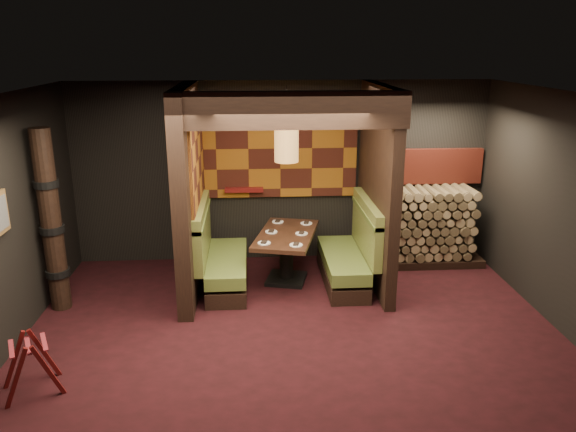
% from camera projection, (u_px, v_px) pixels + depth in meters
% --- Properties ---
extents(floor, '(6.50, 5.50, 0.02)m').
position_uv_depth(floor, '(295.00, 341.00, 6.67)').
color(floor, black).
rests_on(floor, ground).
extents(ceiling, '(6.50, 5.50, 0.02)m').
position_uv_depth(ceiling, '(297.00, 96.00, 5.82)').
color(ceiling, black).
rests_on(ceiling, ground).
extents(wall_back, '(6.50, 0.02, 2.85)m').
position_uv_depth(wall_back, '(282.00, 172.00, 8.88)').
color(wall_back, black).
rests_on(wall_back, ground).
extents(wall_front, '(6.50, 0.02, 2.85)m').
position_uv_depth(wall_front, '(331.00, 361.00, 3.61)').
color(wall_front, black).
rests_on(wall_front, ground).
extents(partition_left, '(0.20, 2.20, 2.85)m').
position_uv_depth(partition_left, '(189.00, 191.00, 7.73)').
color(partition_left, black).
rests_on(partition_left, floor).
extents(partition_right, '(0.15, 2.10, 2.85)m').
position_uv_depth(partition_right, '(377.00, 187.00, 7.95)').
color(partition_right, black).
rests_on(partition_right, floor).
extents(header_beam, '(2.85, 0.18, 0.44)m').
position_uv_depth(header_beam, '(289.00, 110.00, 6.55)').
color(header_beam, black).
rests_on(header_beam, partition_left).
extents(tapa_back_panel, '(2.40, 0.06, 1.55)m').
position_uv_depth(tapa_back_panel, '(280.00, 148.00, 8.71)').
color(tapa_back_panel, '#8B4F14').
rests_on(tapa_back_panel, wall_back).
extents(tapa_side_panel, '(0.04, 1.85, 1.45)m').
position_uv_depth(tapa_side_panel, '(197.00, 158.00, 7.78)').
color(tapa_side_panel, '#8B4F14').
rests_on(tapa_side_panel, partition_left).
extents(lacquer_shelf, '(0.60, 0.12, 0.07)m').
position_uv_depth(lacquer_shelf, '(244.00, 190.00, 8.80)').
color(lacquer_shelf, maroon).
rests_on(lacquer_shelf, wall_back).
extents(booth_bench_left, '(0.68, 1.60, 1.14)m').
position_uv_depth(booth_bench_left, '(220.00, 260.00, 8.06)').
color(booth_bench_left, black).
rests_on(booth_bench_left, floor).
extents(booth_bench_right, '(0.68, 1.60, 1.14)m').
position_uv_depth(booth_bench_right, '(350.00, 257.00, 8.18)').
color(booth_bench_right, black).
rests_on(booth_bench_right, floor).
extents(dining_table, '(1.09, 1.56, 0.75)m').
position_uv_depth(dining_table, '(286.00, 248.00, 8.19)').
color(dining_table, black).
rests_on(dining_table, floor).
extents(place_settings, '(0.85, 1.23, 0.03)m').
position_uv_depth(place_settings, '(286.00, 232.00, 8.12)').
color(place_settings, white).
rests_on(place_settings, dining_table).
extents(pendant_lamp, '(0.33, 0.33, 1.04)m').
position_uv_depth(pendant_lamp, '(286.00, 145.00, 7.69)').
color(pendant_lamp, '#A06F38').
rests_on(pendant_lamp, ceiling).
extents(framed_picture, '(0.05, 0.36, 0.46)m').
position_uv_depth(framed_picture, '(0.00, 213.00, 6.07)').
color(framed_picture, brown).
rests_on(framed_picture, wall_left).
extents(luggage_rack, '(0.70, 0.61, 0.64)m').
position_uv_depth(luggage_rack, '(31.00, 363.00, 5.62)').
color(luggage_rack, '#4E0D0C').
rests_on(luggage_rack, floor).
extents(totem_column, '(0.31, 0.31, 2.40)m').
position_uv_depth(totem_column, '(51.00, 223.00, 7.16)').
color(totem_column, black).
rests_on(totem_column, floor).
extents(firewood_stack, '(1.73, 0.70, 1.22)m').
position_uv_depth(firewood_stack, '(427.00, 226.00, 8.87)').
color(firewood_stack, black).
rests_on(firewood_stack, floor).
extents(mosaic_header, '(1.83, 0.10, 0.56)m').
position_uv_depth(mosaic_header, '(425.00, 166.00, 8.92)').
color(mosaic_header, maroon).
rests_on(mosaic_header, wall_back).
extents(bay_front_post, '(0.08, 0.08, 2.85)m').
position_uv_depth(bay_front_post, '(380.00, 183.00, 8.20)').
color(bay_front_post, black).
rests_on(bay_front_post, floor).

